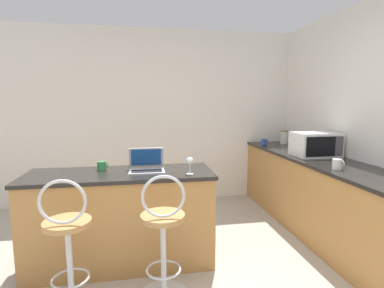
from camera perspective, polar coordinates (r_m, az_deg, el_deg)
wall_back at (r=4.60m, az=-6.55°, el=5.12°), size 12.00×0.06×2.60m
breakfast_bar at (r=2.98m, az=-13.25°, el=-13.59°), size 1.71×0.62×0.89m
counter_right at (r=3.81m, az=23.30°, el=-9.21°), size 0.66×3.10×0.89m
bar_stool_near at (r=2.47m, az=-22.52°, el=-17.92°), size 0.40×0.40×1.01m
bar_stool_far at (r=2.42m, az=-5.49°, el=-17.91°), size 0.40×0.40×1.01m
laptop at (r=2.87m, az=-8.65°, el=-3.96°), size 0.33×0.27×0.21m
microwave at (r=3.86m, az=22.46°, el=-0.06°), size 0.51×0.36×0.28m
storage_jar at (r=4.84m, az=17.15°, el=1.28°), size 0.11×0.11×0.21m
mug_white at (r=3.20m, az=25.94°, el=-3.48°), size 0.11×0.09×0.10m
wine_glass_tall at (r=2.68m, az=-0.41°, el=-3.40°), size 0.06×0.06×0.16m
mug_green at (r=2.97m, az=-16.79°, el=-3.99°), size 0.10×0.08×0.09m
mug_blue at (r=4.67m, az=13.56°, el=0.43°), size 0.10×0.08×0.09m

